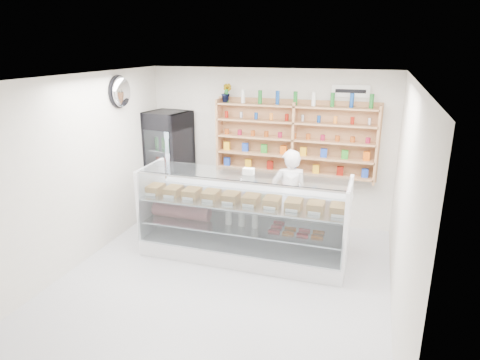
% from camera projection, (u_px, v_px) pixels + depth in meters
% --- Properties ---
extents(room, '(5.00, 5.00, 5.00)m').
position_uv_depth(room, '(221.00, 188.00, 5.59)').
color(room, '#A0A0A4').
rests_on(room, ground).
extents(display_counter, '(3.16, 0.94, 1.38)m').
position_uv_depth(display_counter, '(243.00, 234.00, 6.64)').
color(display_counter, white).
rests_on(display_counter, floor).
extents(shop_worker, '(0.68, 0.57, 1.60)m').
position_uv_depth(shop_worker, '(289.00, 197.00, 7.03)').
color(shop_worker, silver).
rests_on(shop_worker, floor).
extents(drinks_cooler, '(0.84, 0.82, 2.01)m').
position_uv_depth(drinks_cooler, '(170.00, 164.00, 8.19)').
color(drinks_cooler, black).
rests_on(drinks_cooler, floor).
extents(wall_shelving, '(2.84, 0.28, 1.33)m').
position_uv_depth(wall_shelving, '(294.00, 140.00, 7.51)').
color(wall_shelving, '#A4704D').
rests_on(wall_shelving, back_wall).
extents(potted_plant, '(0.19, 0.16, 0.34)m').
position_uv_depth(potted_plant, '(226.00, 93.00, 7.64)').
color(potted_plant, '#1E6626').
rests_on(potted_plant, wall_shelving).
extents(security_mirror, '(0.15, 0.50, 0.50)m').
position_uv_depth(security_mirror, '(121.00, 92.00, 7.00)').
color(security_mirror, silver).
rests_on(security_mirror, left_wall).
extents(wall_sign, '(0.62, 0.03, 0.20)m').
position_uv_depth(wall_sign, '(351.00, 91.00, 7.11)').
color(wall_sign, white).
rests_on(wall_sign, back_wall).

